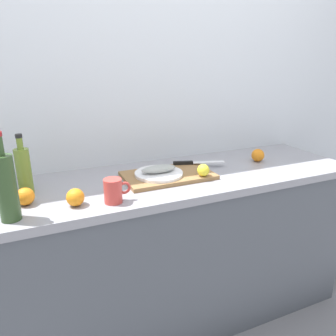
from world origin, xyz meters
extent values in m
plane|color=slate|center=(0.00, 0.00, 0.00)|extent=(12.00, 12.00, 0.00)
cube|color=silver|center=(0.00, 0.33, 1.25)|extent=(3.20, 0.05, 2.50)
cube|color=#4C5159|center=(0.00, 0.00, 0.43)|extent=(2.00, 0.58, 0.86)
cube|color=gray|center=(0.00, 0.00, 0.88)|extent=(2.00, 0.60, 0.04)
cube|color=olive|center=(-0.05, -0.01, 0.91)|extent=(0.45, 0.27, 0.02)
cylinder|color=white|center=(-0.10, -0.01, 0.93)|extent=(0.24, 0.24, 0.01)
ellipsoid|color=#999E99|center=(-0.10, -0.01, 0.95)|extent=(0.18, 0.08, 0.04)
cube|color=silver|center=(0.23, 0.05, 0.93)|extent=(0.18, 0.09, 0.00)
cube|color=black|center=(0.09, 0.09, 0.93)|extent=(0.11, 0.05, 0.02)
sphere|color=yellow|center=(0.10, -0.12, 0.95)|extent=(0.06, 0.06, 0.06)
cylinder|color=olive|center=(-0.72, 0.05, 1.00)|extent=(0.06, 0.06, 0.21)
cylinder|color=olive|center=(-0.72, 0.05, 1.13)|extent=(0.03, 0.03, 0.05)
cylinder|color=black|center=(-0.72, 0.05, 1.16)|extent=(0.03, 0.03, 0.02)
cylinder|color=#2D4723|center=(-0.77, -0.20, 1.03)|extent=(0.07, 0.07, 0.25)
cylinder|color=#CC3F38|center=(-0.38, -0.20, 0.95)|extent=(0.08, 0.08, 0.10)
torus|color=#CC3F38|center=(-0.33, -0.20, 0.96)|extent=(0.06, 0.01, 0.06)
sphere|color=orange|center=(0.55, 0.03, 0.94)|extent=(0.08, 0.08, 0.08)
sphere|color=orange|center=(-0.53, -0.17, 0.94)|extent=(0.07, 0.07, 0.07)
sphere|color=orange|center=(-0.72, -0.08, 0.94)|extent=(0.08, 0.08, 0.08)
camera|label=1|loc=(-0.66, -1.43, 1.47)|focal=34.19mm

